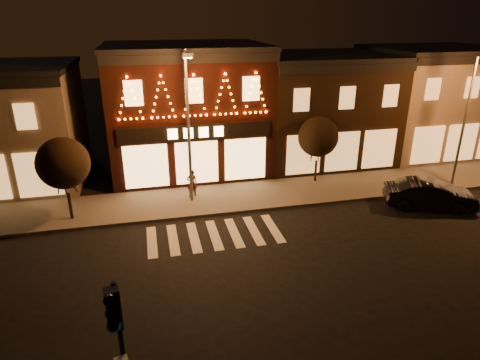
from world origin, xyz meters
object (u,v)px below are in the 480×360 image
object	(u,v)px
traffic_signal_near	(118,335)
streetlamp_mid	(188,117)
dark_sedan	(430,194)
pedestrian	(192,183)

from	to	relation	value
traffic_signal_near	streetlamp_mid	bearing A→B (deg)	66.02
dark_sedan	pedestrian	world-z (taller)	pedestrian
streetlamp_mid	dark_sedan	size ratio (longest dim) A/B	1.74
traffic_signal_near	pedestrian	size ratio (longest dim) A/B	2.75
traffic_signal_near	streetlamp_mid	xyz separation A→B (m)	(3.21, 13.59, 1.70)
traffic_signal_near	pedestrian	distance (m)	14.96
traffic_signal_near	streetlamp_mid	distance (m)	14.07
dark_sedan	pedestrian	bearing A→B (deg)	92.65
streetlamp_mid	dark_sedan	xyz separation A→B (m)	(12.77, -3.38, -4.23)
traffic_signal_near	pedestrian	xyz separation A→B (m)	(3.32, 14.39, -2.35)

